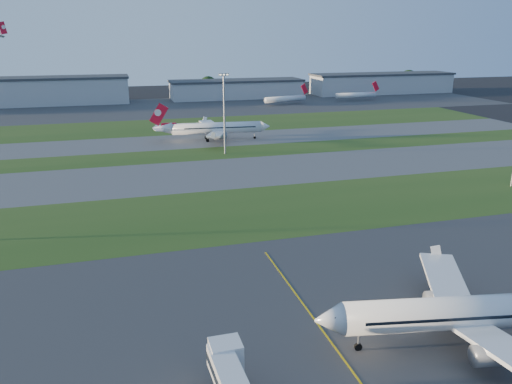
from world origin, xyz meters
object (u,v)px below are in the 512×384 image
object	(u,v)px
light_mast_centre	(224,109)
mini_jet_near	(286,99)
airliner_parked	(474,313)
mini_jet_far	(356,95)
airliner_taxiing	(216,128)

from	to	relation	value
light_mast_centre	mini_jet_near	bearing A→B (deg)	61.73
airliner_parked	mini_jet_near	distance (m)	227.45
mini_jet_far	light_mast_centre	xyz separation A→B (m)	(-105.46, -115.48, 11.53)
airliner_parked	mini_jet_far	size ratio (longest dim) A/B	1.39
mini_jet_far	light_mast_centre	size ratio (longest dim) A/B	1.11
airliner_taxiing	mini_jet_far	world-z (taller)	airliner_taxiing
light_mast_centre	mini_jet_far	bearing A→B (deg)	47.60
mini_jet_near	light_mast_centre	bearing A→B (deg)	-132.65
airliner_parked	mini_jet_near	size ratio (longest dim) A/B	1.42
mini_jet_near	mini_jet_far	distance (m)	46.67
airliner_parked	light_mast_centre	bearing A→B (deg)	103.79
light_mast_centre	airliner_taxiing	bearing A→B (deg)	85.88
airliner_parked	light_mast_centre	xyz separation A→B (m)	(-6.67, 111.39, 10.42)
airliner_taxiing	mini_jet_far	xyz separation A→B (m)	(103.81, 92.56, -1.17)
mini_jet_far	light_mast_centre	world-z (taller)	light_mast_centre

